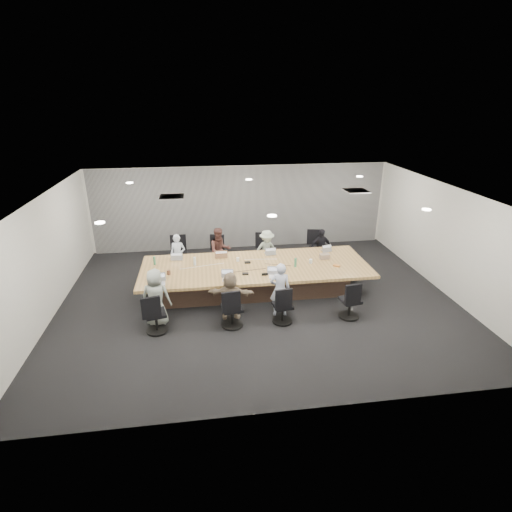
{
  "coord_description": "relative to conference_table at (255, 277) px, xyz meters",
  "views": [
    {
      "loc": [
        -1.35,
        -9.12,
        4.93
      ],
      "look_at": [
        0.0,
        0.4,
        1.05
      ],
      "focal_mm": 28.0,
      "sensor_mm": 36.0,
      "label": 1
    }
  ],
  "objects": [
    {
      "name": "chair_4",
      "position": [
        -2.47,
        -1.7,
        -0.02
      ],
      "size": [
        0.61,
        0.61,
        0.76
      ],
      "primitive_type": null,
      "rotation": [
        0.0,
        0.0,
        0.23
      ],
      "color": "black",
      "rests_on": "ground"
    },
    {
      "name": "person_0",
      "position": [
        -2.09,
        1.35,
        0.22
      ],
      "size": [
        0.5,
        0.37,
        1.24
      ],
      "primitive_type": "imported",
      "rotation": [
        0.0,
        0.0,
        6.11
      ],
      "color": "silver",
      "rests_on": "ground"
    },
    {
      "name": "person_3",
      "position": [
        2.19,
        1.35,
        0.21
      ],
      "size": [
        0.75,
        0.4,
        1.22
      ],
      "primitive_type": "imported",
      "rotation": [
        0.0,
        0.0,
        6.43
      ],
      "color": "black",
      "rests_on": "ground"
    },
    {
      "name": "cup_white_far",
      "position": [
        -0.43,
        0.35,
        0.39
      ],
      "size": [
        0.1,
        0.1,
        0.1
      ],
      "primitive_type": "cylinder",
      "rotation": [
        0.0,
        0.0,
        -0.29
      ],
      "color": "white",
      "rests_on": "conference_table"
    },
    {
      "name": "bottle_green_left",
      "position": [
        -2.65,
        0.44,
        0.45
      ],
      "size": [
        0.08,
        0.08,
        0.23
      ],
      "primitive_type": "cylinder",
      "rotation": [
        0.0,
        0.0,
        0.34
      ],
      "color": "#3B7E54",
      "rests_on": "conference_table"
    },
    {
      "name": "person_4",
      "position": [
        -2.47,
        -1.35,
        0.28
      ],
      "size": [
        0.73,
        0.54,
        1.36
      ],
      "primitive_type": "imported",
      "rotation": [
        0.0,
        0.0,
        2.96
      ],
      "color": "gray",
      "rests_on": "ground"
    },
    {
      "name": "laptop_3",
      "position": [
        2.19,
        0.8,
        0.35
      ],
      "size": [
        0.32,
        0.25,
        0.02
      ],
      "primitive_type": "cube",
      "rotation": [
        0.0,
        0.0,
        3.36
      ],
      "color": "#B2B2B7",
      "rests_on": "conference_table"
    },
    {
      "name": "ceiling",
      "position": [
        0.0,
        -0.5,
        2.4
      ],
      "size": [
        10.0,
        8.0,
        0.0
      ],
      "primitive_type": "cube",
      "color": "white",
      "rests_on": "wall_back"
    },
    {
      "name": "person_1",
      "position": [
        -0.87,
        1.35,
        0.29
      ],
      "size": [
        0.77,
        0.66,
        1.38
      ],
      "primitive_type": "imported",
      "rotation": [
        0.0,
        0.0,
        6.51
      ],
      "color": "#4E2E29",
      "rests_on": "ground"
    },
    {
      "name": "stapler",
      "position": [
        0.14,
        -0.65,
        0.37
      ],
      "size": [
        0.16,
        0.04,
        0.06
      ],
      "primitive_type": "cube",
      "rotation": [
        0.0,
        0.0,
        0.01
      ],
      "color": "black",
      "rests_on": "conference_table"
    },
    {
      "name": "chair_6",
      "position": [
        0.39,
        -1.7,
        -0.04
      ],
      "size": [
        0.55,
        0.55,
        0.73
      ],
      "primitive_type": null,
      "rotation": [
        0.0,
        0.0,
        0.14
      ],
      "color": "black",
      "rests_on": "ground"
    },
    {
      "name": "mic_left",
      "position": [
        -0.33,
        -0.53,
        0.35
      ],
      "size": [
        0.17,
        0.12,
        0.03
      ],
      "primitive_type": "cube",
      "rotation": [
        0.0,
        0.0,
        -0.09
      ],
      "color": "black",
      "rests_on": "conference_table"
    },
    {
      "name": "person_2",
      "position": [
        0.53,
        1.35,
        0.22
      ],
      "size": [
        0.89,
        0.63,
        1.25
      ],
      "primitive_type": "imported",
      "rotation": [
        0.0,
        0.0,
        6.51
      ],
      "color": "#9DAB99",
      "rests_on": "ground"
    },
    {
      "name": "canvas_bag",
      "position": [
        1.95,
        0.2,
        0.41
      ],
      "size": [
        0.27,
        0.18,
        0.14
      ],
      "primitive_type": "cube",
      "rotation": [
        0.0,
        0.0,
        0.1
      ],
      "color": "gray",
      "rests_on": "conference_table"
    },
    {
      "name": "snack_packet",
      "position": [
        2.12,
        -0.36,
        0.36
      ],
      "size": [
        0.2,
        0.19,
        0.04
      ],
      "primitive_type": "cube",
      "rotation": [
        0.0,
        0.0,
        -0.69
      ],
      "color": "#BF6F2B",
      "rests_on": "conference_table"
    },
    {
      "name": "wall_right",
      "position": [
        5.0,
        -0.5,
        1.0
      ],
      "size": [
        0.0,
        8.0,
        2.8
      ],
      "primitive_type": "cube",
      "rotation": [
        1.57,
        0.0,
        -1.57
      ],
      "color": "beige",
      "rests_on": "ground"
    },
    {
      "name": "person_6",
      "position": [
        0.39,
        -1.35,
        0.27
      ],
      "size": [
        0.52,
        0.38,
        1.34
      ],
      "primitive_type": "imported",
      "rotation": [
        0.0,
        0.0,
        3.03
      ],
      "color": "#ABB2CA",
      "rests_on": "ground"
    },
    {
      "name": "wall_front",
      "position": [
        0.0,
        -4.5,
        1.0
      ],
      "size": [
        10.0,
        0.0,
        2.8
      ],
      "primitive_type": "cube",
      "rotation": [
        -1.57,
        0.0,
        0.0
      ],
      "color": "beige",
      "rests_on": "ground"
    },
    {
      "name": "mug_brown",
      "position": [
        -2.24,
        -0.26,
        0.4
      ],
      "size": [
        0.09,
        0.09,
        0.11
      ],
      "primitive_type": "cylinder",
      "rotation": [
        0.0,
        0.0,
        0.01
      ],
      "color": "brown",
      "rests_on": "conference_table"
    },
    {
      "name": "bottle_green_right",
      "position": [
        1.03,
        -0.24,
        0.46
      ],
      "size": [
        0.09,
        0.09,
        0.24
      ],
      "primitive_type": "cylinder",
      "rotation": [
        0.0,
        0.0,
        0.39
      ],
      "color": "#3B7E54",
      "rests_on": "conference_table"
    },
    {
      "name": "bottle_clear",
      "position": [
        -1.59,
        0.24,
        0.45
      ],
      "size": [
        0.07,
        0.07,
        0.23
      ],
      "primitive_type": "cylinder",
      "rotation": [
        0.0,
        0.0,
        0.01
      ],
      "color": "silver",
      "rests_on": "conference_table"
    },
    {
      "name": "wall_back",
      "position": [
        0.0,
        3.5,
        1.0
      ],
      "size": [
        10.0,
        0.0,
        2.8
      ],
      "primitive_type": "cube",
      "rotation": [
        1.57,
        0.0,
        0.0
      ],
      "color": "beige",
      "rests_on": "ground"
    },
    {
      "name": "laptop_1",
      "position": [
        -0.87,
        0.8,
        0.35
      ],
      "size": [
        0.35,
        0.24,
        0.02
      ],
      "primitive_type": "cube",
      "rotation": [
        0.0,
        0.0,
        3.12
      ],
      "color": "#8C6647",
      "rests_on": "conference_table"
    },
    {
      "name": "laptop_6",
      "position": [
        0.39,
        -0.8,
        0.35
      ],
      "size": [
        0.35,
        0.27,
        0.02
      ],
      "primitive_type": "cube",
      "rotation": [
        0.0,
        0.0,
        -0.13
      ],
      "color": "#B2B2B7",
      "rests_on": "conference_table"
    },
    {
      "name": "floor",
      "position": [
        0.0,
        -0.5,
        -0.4
      ],
      "size": [
        10.0,
        8.0,
        0.0
      ],
      "primitive_type": "cube",
      "color": "black",
      "rests_on": "ground"
    },
    {
      "name": "laptop_0",
      "position": [
        -2.09,
        0.8,
        0.35
      ],
      "size": [
        0.33,
        0.24,
        0.02
      ],
      "primitive_type": "cube",
      "rotation": [
        0.0,
        0.0,
        3.08
      ],
      "color": "#B2B2B7",
      "rests_on": "conference_table"
    },
    {
      "name": "chair_5",
      "position": [
        -0.78,
        -1.7,
        -0.02
      ],
      "size": [
        0.58,
        0.58,
        0.77
      ],
      "primitive_type": null,
      "rotation": [
        0.0,
        0.0,
        0.13
      ],
      "color": "black",
      "rests_on": "ground"
    },
    {
      "name": "cup_white_near",
      "position": [
        1.49,
        -0.05,
        0.39
      ],
      "size": [
        0.11,
        0.11,
        0.11
      ],
      "primitive_type": "cylinder",
      "rotation": [
        0.0,
        0.0,
        -0.25
      ],
      "color": "white",
      "rests_on": "conference_table"
    },
    {
      "name": "chair_1",
      "position": [
        -0.87,
        1.7,
        -0.0
      ],
      "size": [
        0.64,
        0.64,
        0.8
      ],
      "primitive_type": null,
      "rotation": [
        0.0,
        0.0,
        2.92
      ],
      "color": "black",
      "rests_on": "ground"
    },
    {
      "name": "laptop_2",
      "position": [
        0.53,
        0.8,
        0.35
      ],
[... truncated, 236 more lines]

